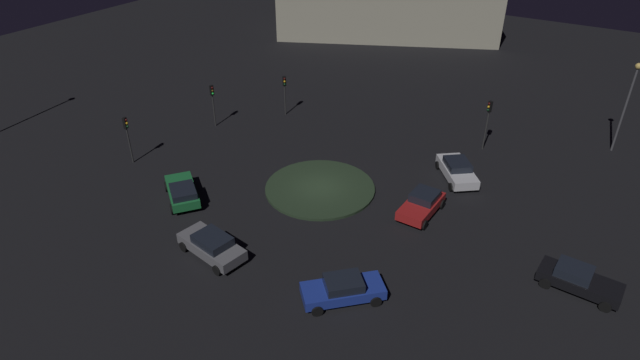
{
  "coord_description": "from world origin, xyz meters",
  "views": [
    {
      "loc": [
        -28.11,
        -17.24,
        21.03
      ],
      "look_at": [
        0.0,
        0.0,
        0.8
      ],
      "focal_mm": 29.74,
      "sensor_mm": 36.0,
      "label": 1
    }
  ],
  "objects_px": {
    "car_blue": "(343,289)",
    "streetlamp_southeast": "(629,96)",
    "car_red": "(422,204)",
    "traffic_light_southeast": "(488,116)",
    "store_building": "(388,7)",
    "traffic_light_north": "(213,97)",
    "car_black": "(578,279)",
    "car_green": "(182,192)",
    "car_grey": "(212,245)",
    "traffic_light_northeast": "(285,88)",
    "car_white": "(457,170)",
    "traffic_light_north_near": "(127,131)"
  },
  "relations": [
    {
      "from": "car_blue",
      "to": "streetlamp_southeast",
      "type": "distance_m",
      "value": 29.24
    },
    {
      "from": "car_red",
      "to": "traffic_light_southeast",
      "type": "height_order",
      "value": "traffic_light_southeast"
    },
    {
      "from": "store_building",
      "to": "traffic_light_southeast",
      "type": "bearing_deg",
      "value": 104.34
    },
    {
      "from": "traffic_light_southeast",
      "to": "traffic_light_north",
      "type": "bearing_deg",
      "value": -35.7
    },
    {
      "from": "car_black",
      "to": "car_green",
      "type": "relative_size",
      "value": 0.99
    },
    {
      "from": "car_green",
      "to": "car_grey",
      "type": "distance_m",
      "value": 6.84
    },
    {
      "from": "traffic_light_north",
      "to": "traffic_light_northeast",
      "type": "height_order",
      "value": "traffic_light_north"
    },
    {
      "from": "car_white",
      "to": "traffic_light_northeast",
      "type": "bearing_deg",
      "value": -137.19
    },
    {
      "from": "car_black",
      "to": "traffic_light_north_near",
      "type": "height_order",
      "value": "traffic_light_north_near"
    },
    {
      "from": "car_black",
      "to": "car_grey",
      "type": "bearing_deg",
      "value": -152.74
    },
    {
      "from": "car_white",
      "to": "car_blue",
      "type": "height_order",
      "value": "car_white"
    },
    {
      "from": "car_white",
      "to": "car_grey",
      "type": "distance_m",
      "value": 19.25
    },
    {
      "from": "car_blue",
      "to": "car_green",
      "type": "xyz_separation_m",
      "value": [
        2.64,
        14.53,
        0.03
      ]
    },
    {
      "from": "traffic_light_north",
      "to": "car_grey",
      "type": "bearing_deg",
      "value": -32.44
    },
    {
      "from": "car_black",
      "to": "traffic_light_southeast",
      "type": "bearing_deg",
      "value": 128.34
    },
    {
      "from": "car_white",
      "to": "traffic_light_north",
      "type": "xyz_separation_m",
      "value": [
        -2.52,
        21.76,
        2.02
      ]
    },
    {
      "from": "car_black",
      "to": "car_white",
      "type": "bearing_deg",
      "value": 144.2
    },
    {
      "from": "car_grey",
      "to": "traffic_light_northeast",
      "type": "distance_m",
      "value": 21.19
    },
    {
      "from": "car_white",
      "to": "car_red",
      "type": "bearing_deg",
      "value": -43.11
    },
    {
      "from": "traffic_light_southeast",
      "to": "streetlamp_southeast",
      "type": "xyz_separation_m",
      "value": [
        5.44,
        -9.28,
        1.76
      ]
    },
    {
      "from": "traffic_light_north",
      "to": "car_black",
      "type": "bearing_deg",
      "value": 6.89
    },
    {
      "from": "car_red",
      "to": "traffic_light_southeast",
      "type": "xyz_separation_m",
      "value": [
        11.46,
        -0.8,
        2.29
      ]
    },
    {
      "from": "car_white",
      "to": "car_blue",
      "type": "xyz_separation_m",
      "value": [
        -15.75,
        1.02,
        -0.02
      ]
    },
    {
      "from": "traffic_light_north",
      "to": "car_blue",
      "type": "bearing_deg",
      "value": -15.51
    },
    {
      "from": "traffic_light_northeast",
      "to": "streetlamp_southeast",
      "type": "height_order",
      "value": "streetlamp_southeast"
    },
    {
      "from": "car_red",
      "to": "car_black",
      "type": "bearing_deg",
      "value": 78.95
    },
    {
      "from": "car_red",
      "to": "traffic_light_northeast",
      "type": "distance_m",
      "value": 19.37
    },
    {
      "from": "car_white",
      "to": "streetlamp_southeast",
      "type": "xyz_separation_m",
      "value": [
        11.2,
        -9.57,
        4.06
      ]
    },
    {
      "from": "traffic_light_north",
      "to": "store_building",
      "type": "xyz_separation_m",
      "value": [
        35.14,
        -0.41,
        0.73
      ]
    },
    {
      "from": "traffic_light_southeast",
      "to": "streetlamp_southeast",
      "type": "distance_m",
      "value": 10.9
    },
    {
      "from": "car_green",
      "to": "traffic_light_north",
      "type": "relative_size",
      "value": 1.17
    },
    {
      "from": "traffic_light_southeast",
      "to": "car_black",
      "type": "bearing_deg",
      "value": 68.21
    },
    {
      "from": "traffic_light_northeast",
      "to": "car_green",
      "type": "bearing_deg",
      "value": -37.53
    },
    {
      "from": "car_blue",
      "to": "car_grey",
      "type": "height_order",
      "value": "car_grey"
    },
    {
      "from": "car_black",
      "to": "car_grey",
      "type": "relative_size",
      "value": 0.94
    },
    {
      "from": "car_white",
      "to": "car_grey",
      "type": "height_order",
      "value": "car_grey"
    },
    {
      "from": "car_green",
      "to": "streetlamp_southeast",
      "type": "xyz_separation_m",
      "value": [
        24.31,
        -25.12,
        4.05
      ]
    },
    {
      "from": "car_black",
      "to": "traffic_light_north_near",
      "type": "distance_m",
      "value": 32.97
    },
    {
      "from": "car_red",
      "to": "store_building",
      "type": "height_order",
      "value": "store_building"
    },
    {
      "from": "car_blue",
      "to": "car_grey",
      "type": "bearing_deg",
      "value": -38.03
    },
    {
      "from": "car_red",
      "to": "car_blue",
      "type": "bearing_deg",
      "value": -0.61
    },
    {
      "from": "car_grey",
      "to": "store_building",
      "type": "bearing_deg",
      "value": -66.35
    },
    {
      "from": "car_white",
      "to": "traffic_light_southeast",
      "type": "bearing_deg",
      "value": 139.06
    },
    {
      "from": "car_green",
      "to": "traffic_light_north_near",
      "type": "height_order",
      "value": "traffic_light_north_near"
    },
    {
      "from": "streetlamp_southeast",
      "to": "store_building",
      "type": "bearing_deg",
      "value": 55.3
    },
    {
      "from": "car_blue",
      "to": "traffic_light_north_near",
      "type": "height_order",
      "value": "traffic_light_north_near"
    },
    {
      "from": "streetlamp_southeast",
      "to": "car_red",
      "type": "bearing_deg",
      "value": 149.2
    },
    {
      "from": "car_white",
      "to": "car_red",
      "type": "relative_size",
      "value": 1.14
    },
    {
      "from": "traffic_light_north_near",
      "to": "store_building",
      "type": "height_order",
      "value": "store_building"
    },
    {
      "from": "car_white",
      "to": "streetlamp_southeast",
      "type": "relative_size",
      "value": 0.62
    }
  ]
}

